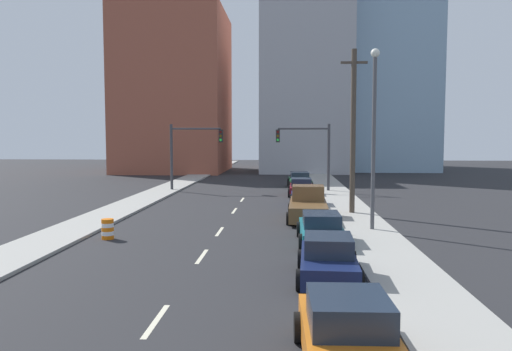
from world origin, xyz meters
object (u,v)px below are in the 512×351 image
at_px(utility_pole_right_mid, 353,131).
at_px(sedan_orange, 348,336).
at_px(sedan_green, 300,180).
at_px(sedan_navy, 328,259).
at_px(traffic_signal_left, 187,147).
at_px(traffic_barrel, 108,229).
at_px(sedan_maroon, 301,188).
at_px(sedan_blue, 306,197).
at_px(pickup_truck_brown, 308,206).
at_px(street_lamp, 374,128).
at_px(traffic_signal_right, 313,148).
at_px(sedan_teal, 321,229).

xyz_separation_m(utility_pole_right_mid, sedan_orange, (-2.73, -20.57, -4.43)).
distance_m(utility_pole_right_mid, sedan_green, 17.25).
height_order(utility_pole_right_mid, sedan_navy, utility_pole_right_mid).
bearing_deg(traffic_signal_left, traffic_barrel, -88.84).
distance_m(utility_pole_right_mid, sedan_orange, 21.21).
xyz_separation_m(utility_pole_right_mid, traffic_barrel, (-12.33, -8.10, -4.66)).
bearing_deg(sedan_navy, utility_pole_right_mid, 82.00).
bearing_deg(sedan_maroon, sedan_blue, -87.51).
height_order(pickup_truck_brown, sedan_green, pickup_truck_brown).
relative_size(traffic_barrel, pickup_truck_brown, 0.17).
bearing_deg(pickup_truck_brown, sedan_navy, -87.43).
relative_size(sedan_blue, sedan_green, 1.04).
xyz_separation_m(traffic_barrel, street_lamp, (12.63, 2.60, 4.74)).
bearing_deg(traffic_barrel, pickup_truck_brown, 32.75).
distance_m(traffic_signal_right, sedan_teal, 21.37).
bearing_deg(utility_pole_right_mid, traffic_signal_right, 97.97).
bearing_deg(utility_pole_right_mid, sedan_navy, -100.48).
xyz_separation_m(street_lamp, sedan_teal, (-2.75, -2.92, -4.58)).
height_order(traffic_barrel, sedan_blue, sedan_blue).
relative_size(traffic_signal_right, pickup_truck_brown, 1.04).
distance_m(traffic_signal_right, street_lamp, 18.37).
relative_size(street_lamp, sedan_teal, 1.91).
distance_m(utility_pole_right_mid, sedan_navy, 15.02).
height_order(traffic_signal_left, sedan_teal, traffic_signal_left).
distance_m(traffic_barrel, street_lamp, 13.74).
distance_m(traffic_signal_right, sedan_maroon, 4.38).
distance_m(sedan_navy, sedan_teal, 5.68).
bearing_deg(utility_pole_right_mid, pickup_truck_brown, -144.79).
bearing_deg(sedan_maroon, traffic_signal_right, 70.94).
height_order(traffic_barrel, sedan_maroon, sedan_maroon).
bearing_deg(sedan_blue, utility_pole_right_mid, -55.89).
bearing_deg(traffic_barrel, sedan_maroon, 62.12).
bearing_deg(traffic_signal_left, traffic_signal_right, 0.00).
bearing_deg(traffic_barrel, sedan_green, 68.74).
bearing_deg(traffic_barrel, traffic_signal_left, 91.16).
xyz_separation_m(street_lamp, sedan_maroon, (-3.11, 15.39, -4.56)).
bearing_deg(traffic_signal_right, sedan_maroon, -110.28).
xyz_separation_m(sedan_teal, sedan_green, (-0.34, 24.86, 0.03)).
bearing_deg(sedan_navy, traffic_signal_right, 90.70).
bearing_deg(traffic_signal_right, sedan_blue, -95.88).
bearing_deg(utility_pole_right_mid, traffic_signal_left, 135.13).
height_order(utility_pole_right_mid, pickup_truck_brown, utility_pole_right_mid).
relative_size(sedan_orange, sedan_teal, 0.90).
height_order(traffic_signal_left, traffic_signal_right, same).
distance_m(traffic_signal_right, sedan_navy, 27.00).
height_order(sedan_navy, sedan_maroon, sedan_navy).
bearing_deg(sedan_blue, sedan_navy, -90.26).
bearing_deg(traffic_signal_left, sedan_navy, -69.28).
bearing_deg(street_lamp, sedan_teal, -133.21).
bearing_deg(utility_pole_right_mid, sedan_teal, -106.19).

